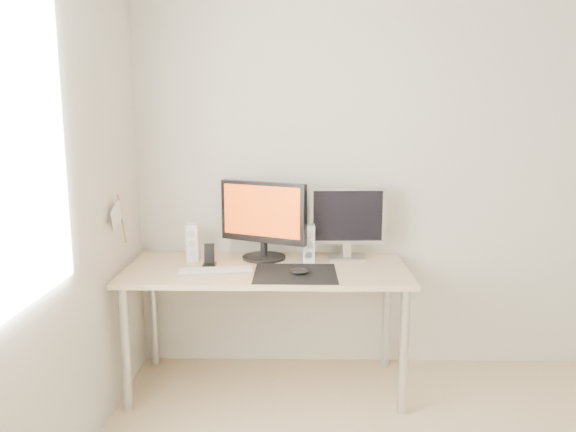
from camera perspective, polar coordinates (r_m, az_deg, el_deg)
name	(u,v)px	position (r m, az deg, el deg)	size (l,w,h in m)	color
wall_back	(420,170)	(3.56, 13.29, 4.58)	(3.50, 3.50, 0.00)	silver
mousepad	(295,274)	(3.08, 0.76, -5.87)	(0.45, 0.40, 0.00)	black
mouse	(299,272)	(3.04, 1.13, -5.67)	(0.10, 0.06, 0.04)	black
desk	(267,280)	(3.23, -2.18, -6.53)	(1.60, 0.70, 0.73)	#D1B587
main_monitor	(263,217)	(3.33, -2.55, -0.15)	(0.52, 0.34, 0.47)	black
second_monitor	(347,219)	(3.36, 6.05, -0.34)	(0.45, 0.17, 0.43)	#B9B9BB
speaker_left	(193,242)	(3.37, -9.63, -2.66)	(0.07, 0.08, 0.22)	white
speaker_right	(309,243)	(3.31, 2.12, -2.79)	(0.07, 0.08, 0.22)	silver
keyboard	(216,271)	(3.14, -7.36, -5.52)	(0.43, 0.18, 0.02)	#B5B5B8
phone_dock	(209,259)	(3.25, -7.99, -4.36)	(0.07, 0.06, 0.13)	black
pennant	(118,216)	(3.15, -16.86, -0.02)	(0.01, 0.23, 0.29)	#A57F54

